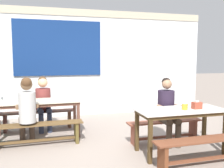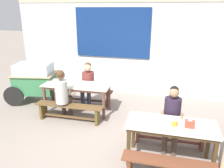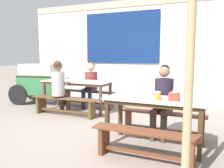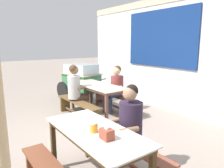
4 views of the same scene
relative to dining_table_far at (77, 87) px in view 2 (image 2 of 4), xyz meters
name	(u,v)px [view 2 (image 2 of 4)]	position (x,y,z in m)	size (l,w,h in m)	color
ground_plane	(103,141)	(1.09, -1.22, -0.69)	(40.00, 40.00, 0.00)	gray
backdrop_wall	(130,45)	(1.07, 1.78, 0.89)	(7.59, 0.23, 3.02)	silver
dining_table_far	(77,87)	(0.00, 0.00, 0.00)	(1.79, 0.76, 0.77)	beige
dining_table_near	(171,128)	(2.43, -1.52, -0.01)	(1.55, 0.70, 0.77)	silver
bench_far_back	(85,94)	(-0.02, 0.56, -0.40)	(1.67, 0.35, 0.42)	brown
bench_far_front	(69,110)	(0.02, -0.56, -0.41)	(1.69, 0.36, 0.42)	brown
bench_near_back	(169,132)	(2.42, -0.96, -0.41)	(1.52, 0.27, 0.42)	brown
food_cart	(34,79)	(-1.49, 0.31, 0.00)	(1.66, 1.07, 1.16)	#377A4A
person_right_near_table	(172,115)	(2.44, -1.03, 0.02)	(0.44, 0.55, 1.27)	#4D3E32
person_center_facing	(88,81)	(0.11, 0.50, 0.01)	(0.48, 0.57, 1.23)	#2E374F
person_left_back_turned	(62,92)	(-0.16, -0.50, 0.04)	(0.45, 0.54, 1.30)	#4A3A30
tissue_box	(190,124)	(2.72, -1.55, 0.14)	(0.15, 0.11, 0.14)	#9A402D
condiment_jar	(175,123)	(2.47, -1.57, 0.14)	(0.10, 0.10, 0.12)	orange
soup_bowl	(80,85)	(0.14, -0.10, 0.09)	(0.12, 0.12, 0.04)	silver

